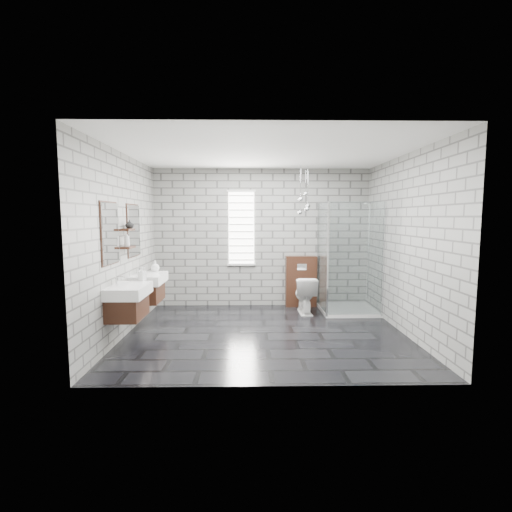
{
  "coord_description": "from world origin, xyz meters",
  "views": [
    {
      "loc": [
        -0.24,
        -5.51,
        1.76
      ],
      "look_at": [
        -0.14,
        0.35,
        1.15
      ],
      "focal_mm": 26.0,
      "sensor_mm": 36.0,
      "label": 1
    }
  ],
  "objects_px": {
    "vanity_left": "(126,292)",
    "shower_enclosure": "(344,286)",
    "vanity_right": "(146,280)",
    "toilet": "(305,295)",
    "cistern_panel": "(301,281)"
  },
  "relations": [
    {
      "from": "toilet",
      "to": "vanity_left",
      "type": "bearing_deg",
      "value": 32.54
    },
    {
      "from": "cistern_panel",
      "to": "toilet",
      "type": "relative_size",
      "value": 1.47
    },
    {
      "from": "vanity_left",
      "to": "shower_enclosure",
      "type": "xyz_separation_m",
      "value": [
        3.41,
        1.76,
        -0.25
      ]
    },
    {
      "from": "cistern_panel",
      "to": "toilet",
      "type": "bearing_deg",
      "value": -90.0
    },
    {
      "from": "shower_enclosure",
      "to": "toilet",
      "type": "relative_size",
      "value": 2.99
    },
    {
      "from": "vanity_left",
      "to": "vanity_right",
      "type": "bearing_deg",
      "value": 90.0
    },
    {
      "from": "vanity_right",
      "to": "vanity_left",
      "type": "bearing_deg",
      "value": -90.0
    },
    {
      "from": "cistern_panel",
      "to": "toilet",
      "type": "distance_m",
      "value": 0.53
    },
    {
      "from": "toilet",
      "to": "shower_enclosure",
      "type": "bearing_deg",
      "value": 178.48
    },
    {
      "from": "toilet",
      "to": "vanity_right",
      "type": "bearing_deg",
      "value": 15.12
    },
    {
      "from": "shower_enclosure",
      "to": "toilet",
      "type": "distance_m",
      "value": 0.74
    },
    {
      "from": "vanity_left",
      "to": "toilet",
      "type": "relative_size",
      "value": 2.31
    },
    {
      "from": "vanity_right",
      "to": "shower_enclosure",
      "type": "xyz_separation_m",
      "value": [
        3.41,
        0.76,
        -0.25
      ]
    },
    {
      "from": "vanity_right",
      "to": "toilet",
      "type": "relative_size",
      "value": 2.31
    },
    {
      "from": "cistern_panel",
      "to": "toilet",
      "type": "xyz_separation_m",
      "value": [
        0.0,
        -0.51,
        -0.16
      ]
    }
  ]
}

